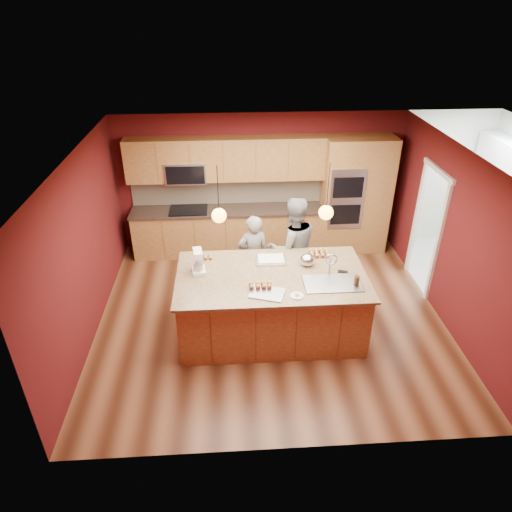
{
  "coord_description": "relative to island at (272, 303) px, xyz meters",
  "views": [
    {
      "loc": [
        -0.62,
        -5.92,
        4.61
      ],
      "look_at": [
        -0.24,
        -0.1,
        1.2
      ],
      "focal_mm": 32.0,
      "sensor_mm": 36.0,
      "label": 1
    }
  ],
  "objects": [
    {
      "name": "stand_mixer",
      "position": [
        -1.08,
        0.16,
        0.66
      ],
      "size": [
        0.22,
        0.28,
        0.36
      ],
      "rotation": [
        0.0,
        0.0,
        0.15
      ],
      "color": "white",
      "rests_on": "island"
    },
    {
      "name": "oven_column",
      "position": [
        1.86,
        2.55,
        0.63
      ],
      "size": [
        1.3,
        0.62,
        2.3
      ],
      "color": "brown",
      "rests_on": "floor"
    },
    {
      "name": "pendant_left",
      "position": [
        -0.74,
        0.0,
        1.48
      ],
      "size": [
        0.2,
        0.2,
        0.8
      ],
      "color": "black",
      "rests_on": "ceiling"
    },
    {
      "name": "ceiling",
      "position": [
        0.02,
        0.36,
        2.18
      ],
      "size": [
        5.5,
        5.5,
        0.0
      ],
      "primitive_type": "plane",
      "rotation": [
        3.14,
        0.0,
        0.0
      ],
      "color": "silver",
      "rests_on": "ground"
    },
    {
      "name": "phone",
      "position": [
        1.04,
        0.02,
        0.51
      ],
      "size": [
        0.16,
        0.12,
        0.01
      ],
      "primitive_type": "cube",
      "rotation": [
        0.0,
        0.0,
        -0.33
      ],
      "color": "black",
      "rests_on": "island"
    },
    {
      "name": "washer",
      "position": [
        4.19,
        1.13,
        -0.05
      ],
      "size": [
        0.66,
        0.67,
        0.94
      ],
      "primitive_type": "cube",
      "rotation": [
        0.0,
        0.0,
        0.13
      ],
      "color": "white",
      "rests_on": "floor"
    },
    {
      "name": "mixing_bowl",
      "position": [
        0.54,
        0.25,
        0.59
      ],
      "size": [
        0.23,
        0.23,
        0.19
      ],
      "primitive_type": "ellipsoid",
      "color": "silver",
      "rests_on": "island"
    },
    {
      "name": "pendant_right",
      "position": [
        0.71,
        0.0,
        1.48
      ],
      "size": [
        0.2,
        0.2,
        0.8
      ],
      "color": "black",
      "rests_on": "ceiling"
    },
    {
      "name": "cabinet_run",
      "position": [
        -0.66,
        2.6,
        0.46
      ],
      "size": [
        3.74,
        0.64,
        2.3
      ],
      "color": "brown",
      "rests_on": "floor"
    },
    {
      "name": "wall_front",
      "position": [
        0.02,
        -2.14,
        0.83
      ],
      "size": [
        5.5,
        0.0,
        5.5
      ],
      "primitive_type": "plane",
      "rotation": [
        -1.57,
        0.0,
        0.0
      ],
      "color": "#4F1112",
      "rests_on": "ground"
    },
    {
      "name": "person_left",
      "position": [
        -0.23,
        1.03,
        0.23
      ],
      "size": [
        0.61,
        0.47,
        1.49
      ],
      "primitive_type": "imported",
      "rotation": [
        0.0,
        0.0,
        3.38
      ],
      "color": "black",
      "rests_on": "floor"
    },
    {
      "name": "cupcakes_right",
      "position": [
        0.78,
        0.53,
        0.54
      ],
      "size": [
        0.32,
        0.24,
        0.07
      ],
      "primitive_type": null,
      "color": "#C98D40",
      "rests_on": "island"
    },
    {
      "name": "doorway_trim",
      "position": [
        2.75,
        1.16,
        0.53
      ],
      "size": [
        0.08,
        1.11,
        2.2
      ],
      "primitive_type": null,
      "color": "white",
      "rests_on": "wall_right"
    },
    {
      "name": "plate",
      "position": [
        0.28,
        -0.55,
        0.51
      ],
      "size": [
        0.18,
        0.18,
        0.01
      ],
      "primitive_type": "cylinder",
      "color": "white",
      "rests_on": "island"
    },
    {
      "name": "wall_back",
      "position": [
        0.02,
        2.86,
        0.83
      ],
      "size": [
        5.5,
        0.0,
        5.5
      ],
      "primitive_type": "plane",
      "rotation": [
        1.57,
        0.0,
        0.0
      ],
      "color": "#4F1112",
      "rests_on": "ground"
    },
    {
      "name": "wall_right",
      "position": [
        2.77,
        0.36,
        0.83
      ],
      "size": [
        0.0,
        5.0,
        5.0
      ],
      "primitive_type": "plane",
      "rotation": [
        1.57,
        0.0,
        -1.57
      ],
      "color": "#4F1112",
      "rests_on": "ground"
    },
    {
      "name": "floor",
      "position": [
        0.02,
        0.36,
        -0.52
      ],
      "size": [
        5.5,
        5.5,
        0.0
      ],
      "primitive_type": "plane",
      "color": "#452212",
      "rests_on": "ground"
    },
    {
      "name": "cupcakes_left",
      "position": [
        -0.99,
        0.54,
        0.53
      ],
      "size": [
        0.21,
        0.14,
        0.06
      ],
      "primitive_type": null,
      "color": "#C98D40",
      "rests_on": "island"
    },
    {
      "name": "cupcakes_rack",
      "position": [
        -0.2,
        -0.33,
        0.56
      ],
      "size": [
        0.33,
        0.17,
        0.07
      ],
      "primitive_type": null,
      "color": "#C98D40",
      "rests_on": "island"
    },
    {
      "name": "person_right",
      "position": [
        0.44,
        1.03,
        0.37
      ],
      "size": [
        0.98,
        0.83,
        1.78
      ],
      "primitive_type": "imported",
      "rotation": [
        0.0,
        0.0,
        3.34
      ],
      "color": "slate",
      "rests_on": "floor"
    },
    {
      "name": "sheet_cake",
      "position": [
        0.01,
        0.41,
        0.52
      ],
      "size": [
        0.47,
        0.35,
        0.05
      ],
      "rotation": [
        0.0,
        0.0,
        -0.02
      ],
      "color": "silver",
      "rests_on": "island"
    },
    {
      "name": "cooling_rack",
      "position": [
        -0.12,
        -0.46,
        0.51
      ],
      "size": [
        0.54,
        0.46,
        0.02
      ],
      "primitive_type": "cube",
      "rotation": [
        0.0,
        0.0,
        -0.32
      ],
      "color": "#ACAEB3",
      "rests_on": "island"
    },
    {
      "name": "tumbler",
      "position": [
        1.14,
        -0.35,
        0.58
      ],
      "size": [
        0.08,
        0.08,
        0.15
      ],
      "primitive_type": "cylinder",
      "color": "#3A210E",
      "rests_on": "island"
    },
    {
      "name": "island",
      "position": [
        0.0,
        0.0,
        0.0
      ],
      "size": [
        2.78,
        1.55,
        1.4
      ],
      "color": "brown",
      "rests_on": "floor"
    },
    {
      "name": "wall_left",
      "position": [
        -2.73,
        0.36,
        0.83
      ],
      "size": [
        0.0,
        5.0,
        5.0
      ],
      "primitive_type": "plane",
      "rotation": [
        1.57,
        0.0,
        1.57
      ],
      "color": "#4F1112",
      "rests_on": "ground"
    },
    {
      "name": "dryer",
      "position": [
        4.19,
        1.88,
        -0.06
      ],
      "size": [
        0.68,
        0.69,
        0.92
      ],
      "primitive_type": "cube",
      "rotation": [
        0.0,
        0.0,
        0.2
      ],
      "color": "white",
      "rests_on": "floor"
    }
  ]
}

